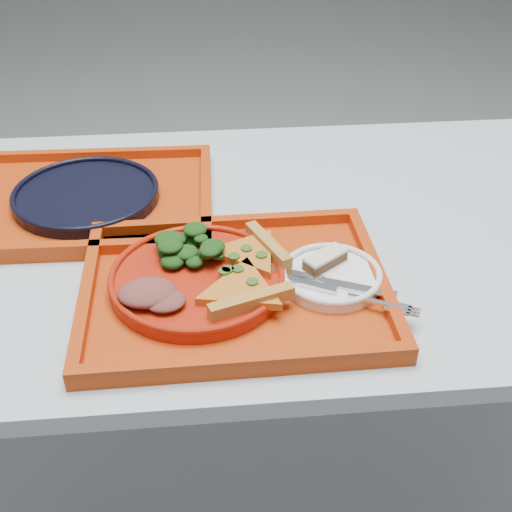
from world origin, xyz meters
name	(u,v)px	position (x,y,z in m)	size (l,w,h in m)	color
ground	(253,486)	(0.00, 0.00, 0.00)	(10.00, 10.00, 0.00)	gray
table	(252,261)	(0.00, 0.00, 0.68)	(1.60, 0.80, 0.75)	#B2BEC7
tray_main	(235,290)	(-0.04, -0.18, 0.76)	(0.45, 0.35, 0.01)	#AB3009
tray_far	(88,203)	(-0.29, 0.10, 0.76)	(0.45, 0.35, 0.01)	#AB3009
dinner_plate	(197,280)	(-0.10, -0.17, 0.77)	(0.26, 0.26, 0.02)	#A51D0B
side_plate	(331,278)	(0.10, -0.18, 0.77)	(0.15, 0.15, 0.01)	white
navy_plate	(86,196)	(-0.29, 0.10, 0.77)	(0.26, 0.26, 0.02)	black
pizza_slice_a	(242,287)	(-0.03, -0.22, 0.79)	(0.14, 0.12, 0.02)	orange
pizza_slice_b	(249,251)	(-0.02, -0.13, 0.79)	(0.13, 0.12, 0.02)	orange
salad_heap	(187,245)	(-0.11, -0.12, 0.80)	(0.10, 0.09, 0.05)	black
meat_portion	(147,293)	(-0.17, -0.22, 0.79)	(0.08, 0.07, 0.02)	brown
dessert_bar	(325,259)	(0.10, -0.16, 0.79)	(0.07, 0.06, 0.02)	#462B17
knife	(334,282)	(0.10, -0.21, 0.78)	(0.18, 0.02, 0.01)	silver
fork	(346,294)	(0.12, -0.23, 0.78)	(0.18, 0.02, 0.01)	silver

